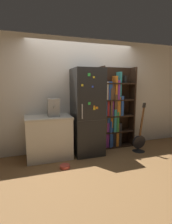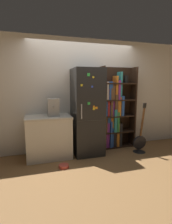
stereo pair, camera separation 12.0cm
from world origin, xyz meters
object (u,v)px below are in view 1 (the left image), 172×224
guitar (139,144)px  pet_bowl (65,166)px  bookshelf (113,112)px  refrigerator (87,112)px  espresso_machine (53,107)px

guitar → pet_bowl: 1.85m
bookshelf → pet_bowl: (-1.38, -0.77, -0.86)m
refrigerator → guitar: size_ratio=1.63×
refrigerator → bookshelf: bookshelf is taller
refrigerator → espresso_machine: 0.76m
refrigerator → bookshelf: bearing=14.7°
espresso_machine → refrigerator: bearing=-2.2°
refrigerator → espresso_machine: (-0.75, 0.03, 0.13)m
guitar → espresso_machine: bearing=170.3°
refrigerator → guitar: 1.44m
pet_bowl → refrigerator: bearing=41.7°
refrigerator → bookshelf: size_ratio=0.96×
refrigerator → guitar: refrigerator is taller
espresso_machine → guitar: espresso_machine is taller
bookshelf → espresso_machine: bearing=-173.6°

